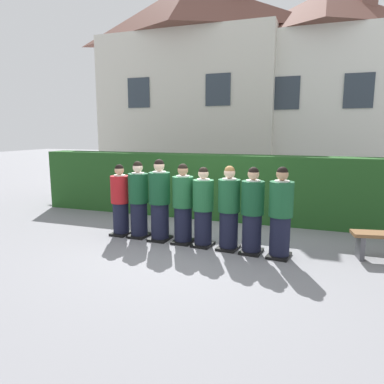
% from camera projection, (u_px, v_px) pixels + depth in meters
% --- Properties ---
extents(ground_plane, '(60.00, 60.00, 0.00)m').
position_uv_depth(ground_plane, '(192.00, 244.00, 7.08)').
color(ground_plane, slate).
extents(student_in_red_blazer, '(0.40, 0.49, 1.53)m').
position_uv_depth(student_in_red_blazer, '(120.00, 202.00, 7.63)').
color(student_in_red_blazer, black).
rests_on(student_in_red_blazer, ground).
extents(student_front_row_1, '(0.42, 0.52, 1.60)m').
position_uv_depth(student_front_row_1, '(139.00, 201.00, 7.47)').
color(student_front_row_1, black).
rests_on(student_front_row_1, ground).
extents(student_front_row_2, '(0.43, 0.53, 1.66)m').
position_uv_depth(student_front_row_2, '(160.00, 202.00, 7.24)').
color(student_front_row_2, black).
rests_on(student_front_row_2, ground).
extents(student_front_row_3, '(0.41, 0.47, 1.59)m').
position_uv_depth(student_front_row_3, '(183.00, 206.00, 7.06)').
color(student_front_row_3, black).
rests_on(student_front_row_3, ground).
extents(student_front_row_4, '(0.40, 0.51, 1.55)m').
position_uv_depth(student_front_row_4, '(203.00, 209.00, 6.87)').
color(student_front_row_4, black).
rests_on(student_front_row_4, ground).
extents(student_front_row_5, '(0.42, 0.49, 1.59)m').
position_uv_depth(student_front_row_5, '(229.00, 210.00, 6.67)').
color(student_front_row_5, black).
rests_on(student_front_row_5, ground).
extents(student_front_row_6, '(0.41, 0.49, 1.59)m').
position_uv_depth(student_front_row_6, '(252.00, 213.00, 6.46)').
color(student_front_row_6, black).
rests_on(student_front_row_6, ground).
extents(student_front_row_7, '(0.43, 0.53, 1.61)m').
position_uv_depth(student_front_row_7, '(281.00, 215.00, 6.24)').
color(student_front_row_7, black).
rests_on(student_front_row_7, ground).
extents(hedge, '(10.13, 0.70, 1.63)m').
position_uv_depth(hedge, '(222.00, 187.00, 9.05)').
color(hedge, '#214C1E').
rests_on(hedge, ground).
extents(school_building_main, '(5.33, 3.20, 7.14)m').
position_uv_depth(school_building_main, '(322.00, 92.00, 13.20)').
color(school_building_main, silver).
rests_on(school_building_main, ground).
extents(school_building_annex, '(7.32, 3.32, 7.94)m').
position_uv_depth(school_building_annex, '(191.00, 84.00, 14.39)').
color(school_building_annex, beige).
rests_on(school_building_annex, ground).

